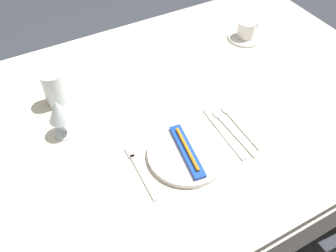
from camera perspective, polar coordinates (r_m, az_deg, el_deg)
ground_plane at (r=1.83m, az=-0.62°, el=-14.09°), size 6.00×6.00×0.00m
dining_table at (r=1.29m, az=-0.85°, el=-0.03°), size 1.80×1.11×0.74m
dinner_plate at (r=1.09m, az=3.02°, el=-4.48°), size 0.24×0.24×0.02m
toothbrush_package at (r=1.08m, az=3.05°, el=-3.93°), size 0.07×0.21×0.02m
fork_outer at (r=1.07m, az=-4.55°, el=-7.04°), size 0.03×0.21×0.00m
dinner_knife at (r=1.16m, az=8.96°, el=-1.29°), size 0.03×0.24×0.00m
spoon_soup at (r=1.19m, az=9.63°, el=-0.17°), size 0.03×0.23×0.01m
spoon_dessert at (r=1.21m, az=10.79°, el=0.68°), size 0.03×0.21×0.01m
saucer_left at (r=1.60m, az=12.17°, el=13.66°), size 0.14×0.14×0.01m
coffee_cup_left at (r=1.58m, az=12.46°, el=14.88°), size 0.10×0.07×0.07m
wine_glass_centre at (r=1.14m, az=-17.12°, el=2.11°), size 0.07×0.07×0.14m
drink_tumbler at (r=1.28m, az=-17.67°, el=5.44°), size 0.07×0.07×0.13m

